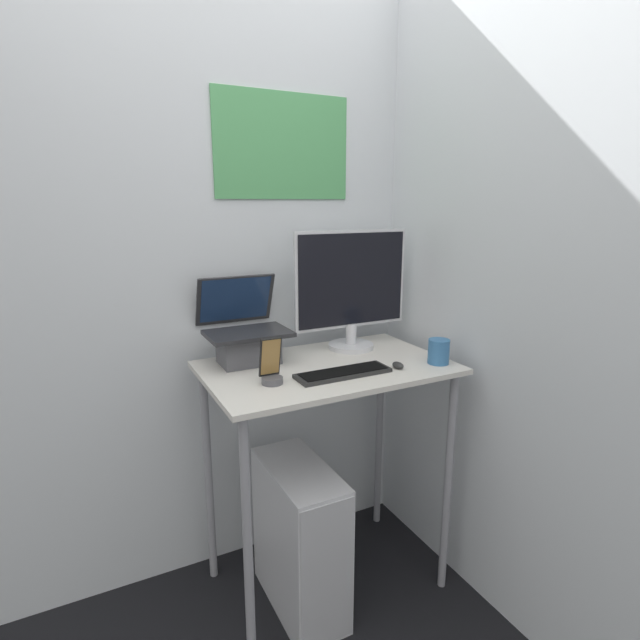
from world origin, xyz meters
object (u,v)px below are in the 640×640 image
Objects in this scene: monitor at (351,291)px; keyboard at (344,373)px; cell_phone at (271,370)px; mouse at (398,365)px; computer_tower at (300,538)px; laptop at (246,338)px.

monitor is 1.46× the size of keyboard.
keyboard is at bearing -8.87° from cell_phone.
keyboard is 2.19× the size of cell_phone.
cell_phone reaches higher than mouse.
cell_phone is at bearing -152.13° from monitor.
mouse is 0.09× the size of computer_tower.
computer_tower is (-0.37, 0.09, -0.68)m from mouse.
keyboard is 0.22m from mouse.
monitor is 1.00m from computer_tower.
monitor is 0.87× the size of computer_tower.
laptop is 5.94× the size of mouse.
mouse is (0.02, -0.31, -0.24)m from monitor.
monitor is 3.18× the size of cell_phone.
monitor reaches higher than laptop.
cell_phone is 0.27× the size of computer_tower.
monitor is 0.55m from cell_phone.
laptop is at bearing 129.87° from keyboard.
monitor is 0.39m from mouse.
mouse is at bearing -8.33° from cell_phone.
mouse is at bearing -86.03° from monitor.
keyboard is 0.59× the size of computer_tower.
mouse is (0.22, -0.03, 0.00)m from keyboard.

